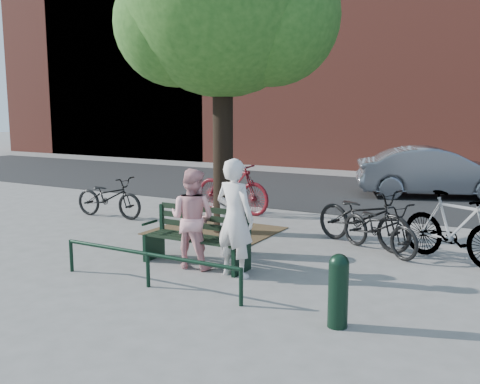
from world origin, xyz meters
The scene contains 17 objects.
ground centered at (0.00, 0.00, 0.00)m, with size 90.00×90.00×0.00m, color gray.
dirt_pit centered at (-1.00, 2.20, 0.01)m, with size 2.40×2.00×0.02m, color brown.
road centered at (0.00, 8.50, 0.01)m, with size 40.00×7.00×0.01m, color black.
townhouse_row centered at (0.17, 16.00, 6.25)m, with size 45.00×4.00×14.00m.
park_bench centered at (0.00, 0.08, 0.48)m, with size 1.74×0.54×0.97m.
guard_railing centered at (0.00, -1.20, 0.40)m, with size 3.06×0.06×0.51m.
street_tree centered at (-0.75, 2.20, 4.42)m, with size 4.20×3.80×6.50m.
person_left centered at (0.82, -0.17, 0.89)m, with size 0.65×0.43×1.78m, color silver.
person_right centered at (0.01, -0.09, 0.79)m, with size 0.77×0.60×1.57m, color pink.
bollard centered at (2.79, -1.23, 0.47)m, with size 0.23×0.23×0.87m.
litter_bin centered at (0.20, 0.85, 0.49)m, with size 0.47×0.47×0.96m.
bicycle_a centered at (-3.88, 2.22, 0.48)m, with size 0.63×1.81×0.95m, color black.
bicycle_b centered at (-1.66, 4.04, 0.62)m, with size 0.59×2.07×1.24m, color #540C12.
bicycle_c centered at (2.36, 2.20, 0.46)m, with size 0.61×1.75×0.92m, color black.
bicycle_d centered at (3.59, 2.20, 0.58)m, with size 0.54×1.93×1.16m, color gray.
bicycle_e centered at (1.98, 2.53, 0.54)m, with size 0.71×2.04×1.07m, color black.
parked_car centered at (2.20, 8.86, 0.71)m, with size 1.50×4.32×1.42m, color slate.
Camera 1 is at (4.67, -6.90, 2.50)m, focal length 40.00 mm.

